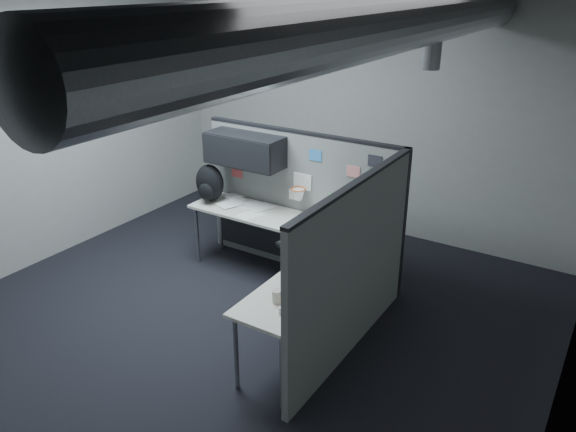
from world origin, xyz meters
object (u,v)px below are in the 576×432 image
Objects in this scene: monitor at (359,217)px; phone at (298,281)px; keyboard at (302,241)px; backpack at (209,184)px; desk at (290,243)px.

monitor is 1.13m from phone.
backpack reaches higher than keyboard.
monitor is at bearing 67.81° from phone.
desk is 0.76m from monitor.
keyboard is at bearing 97.26° from phone.
backpack reaches higher than desk.
monitor reaches higher than backpack.
backpack is at bearing 128.08° from phone.
desk is at bearing 104.36° from phone.
desk is 4.39× the size of keyboard.
monitor is 1.22× the size of backpack.
backpack is (-1.90, 0.00, -0.02)m from monitor.
keyboard is 1.21× the size of backpack.
monitor is (0.63, 0.26, 0.35)m from desk.
monitor is at bearing 28.93° from keyboard.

